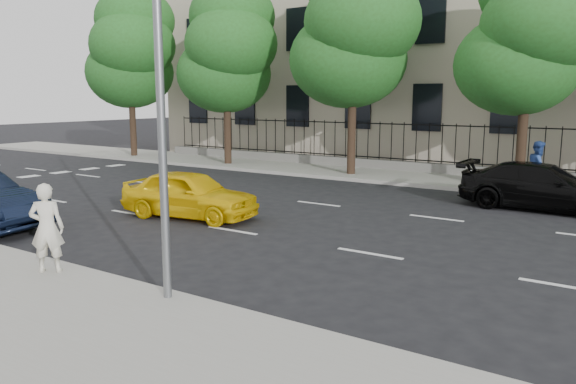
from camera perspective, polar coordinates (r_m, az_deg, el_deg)
name	(u,v)px	position (r m, az deg, el deg)	size (l,w,h in m)	color
ground	(163,252)	(13.22, -12.56, -5.98)	(120.00, 120.00, 0.00)	black
far_sidewalk	(401,177)	(24.81, 11.36, 1.53)	(60.00, 4.00, 0.15)	gray
lane_markings	(280,216)	(16.75, -0.79, -2.41)	(49.60, 4.62, 0.01)	silver
crosswalk	(11,179)	(27.05, -26.29, 1.23)	(0.50, 12.10, 0.01)	silver
iron_fence	(415,160)	(26.31, 12.81, 3.20)	(30.00, 0.50, 2.20)	slate
tree_a	(132,49)	(33.65, -15.56, 13.80)	(5.71, 5.31, 9.39)	#382619
tree_b	(229,49)	(28.75, -6.04, 14.29)	(5.53, 5.12, 8.97)	#382619
tree_c	(356,27)	(24.97, 6.94, 16.28)	(5.89, 5.50, 9.80)	#382619
tree_d	(531,31)	(22.64, 23.50, 14.80)	(5.34, 4.94, 8.84)	#382619
yellow_taxi	(189,194)	(16.63, -9.98, -0.20)	(1.66, 4.13, 1.41)	yellow
black_sedan	(543,187)	(19.27, 24.45, 0.50)	(2.04, 5.03, 1.46)	black
woman_near	(47,228)	(11.76, -23.29, -3.36)	(0.64, 0.42, 1.75)	beige
pedestrian_far	(538,167)	(21.59, 24.08, 2.33)	(0.89, 0.69, 1.83)	#29468D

